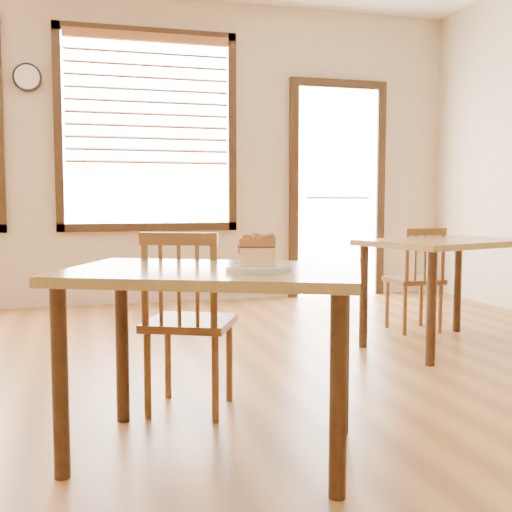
{
  "coord_description": "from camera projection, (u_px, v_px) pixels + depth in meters",
  "views": [
    {
      "loc": [
        -0.4,
        -2.4,
        1.01
      ],
      "look_at": [
        0.26,
        -0.07,
        0.81
      ],
      "focal_mm": 45.0,
      "sensor_mm": 36.0,
      "label": 1
    }
  ],
  "objects": [
    {
      "name": "cafe_chair_second",
      "position": [
        416.0,
        279.0,
        4.98
      ],
      "size": [
        0.38,
        0.38,
        0.82
      ],
      "rotation": [
        0.0,
        0.0,
        3.12
      ],
      "color": "brown",
      "rests_on": "ground"
    },
    {
      "name": "cafe_chair_main",
      "position": [
        188.0,
        321.0,
        3.05
      ],
      "size": [
        0.53,
        0.53,
        0.88
      ],
      "rotation": [
        0.0,
        0.0,
        2.71
      ],
      "color": "brown",
      "rests_on": "ground"
    },
    {
      "name": "entry_door",
      "position": [
        337.0,
        184.0,
        6.83
      ],
      "size": [
        1.08,
        0.06,
        2.29
      ],
      "color": "white",
      "rests_on": "ground"
    },
    {
      "name": "cafe_table_main",
      "position": [
        213.0,
        295.0,
        2.53
      ],
      "size": [
        1.36,
        1.17,
        0.75
      ],
      "rotation": [
        0.0,
        0.0,
        -0.43
      ],
      "color": "#9F7D3E",
      "rests_on": "ground"
    },
    {
      "name": "wall_clock",
      "position": [
        27.0,
        77.0,
        5.89
      ],
      "size": [
        0.26,
        0.05,
        0.26
      ],
      "color": "black",
      "rests_on": "room_shell"
    },
    {
      "name": "cake_slice",
      "position": [
        258.0,
        250.0,
        2.41
      ],
      "size": [
        0.16,
        0.14,
        0.12
      ],
      "rotation": [
        0.0,
        0.0,
        -0.32
      ],
      "color": "#FFE290",
      "rests_on": "plate"
    },
    {
      "name": "cafe_table_second",
      "position": [
        447.0,
        255.0,
        4.43
      ],
      "size": [
        1.29,
        1.05,
        0.75
      ],
      "rotation": [
        0.0,
        0.0,
        0.3
      ],
      "color": "#9F7D3E",
      "rests_on": "ground"
    },
    {
      "name": "ground",
      "position": [
        188.0,
        462.0,
        2.5
      ],
      "size": [
        8.0,
        8.0,
        0.0
      ],
      "primitive_type": "plane",
      "color": "#9F662E"
    },
    {
      "name": "plate",
      "position": [
        258.0,
        269.0,
        2.41
      ],
      "size": [
        0.25,
        0.25,
        0.02
      ],
      "color": "white",
      "rests_on": "cafe_table_main"
    },
    {
      "name": "window_right",
      "position": [
        148.0,
        119.0,
        6.23
      ],
      "size": [
        1.76,
        0.1,
        1.96
      ],
      "color": "white",
      "rests_on": "room_shell"
    }
  ]
}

